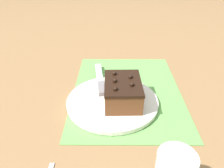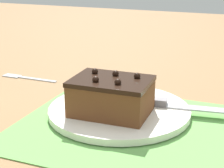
# 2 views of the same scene
# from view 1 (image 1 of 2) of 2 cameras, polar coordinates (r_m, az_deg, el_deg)

# --- Properties ---
(ground_plane) EXTENTS (3.00, 3.00, 0.00)m
(ground_plane) POSITION_cam_1_polar(r_m,az_deg,el_deg) (0.71, 3.86, -1.80)
(ground_plane) COLOR olive
(placemat_woven) EXTENTS (0.46, 0.34, 0.00)m
(placemat_woven) POSITION_cam_1_polar(r_m,az_deg,el_deg) (0.71, 3.87, -1.67)
(placemat_woven) COLOR #609E4C
(placemat_woven) RESTS_ON ground_plane
(cake_plate) EXTENTS (0.27, 0.27, 0.01)m
(cake_plate) POSITION_cam_1_polar(r_m,az_deg,el_deg) (0.64, 0.11, -4.53)
(cake_plate) COLOR white
(cake_plate) RESTS_ON placemat_woven
(chocolate_cake) EXTENTS (0.14, 0.11, 0.07)m
(chocolate_cake) POSITION_cam_1_polar(r_m,az_deg,el_deg) (0.62, 2.81, -1.90)
(chocolate_cake) COLOR brown
(chocolate_cake) RESTS_ON cake_plate
(serving_knife) EXTENTS (0.21, 0.05, 0.01)m
(serving_knife) POSITION_cam_1_polar(r_m,az_deg,el_deg) (0.71, -3.02, 0.27)
(serving_knife) COLOR slate
(serving_knife) RESTS_ON cake_plate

